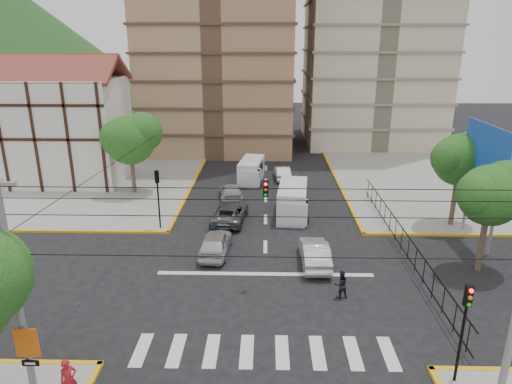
{
  "coord_description": "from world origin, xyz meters",
  "views": [
    {
      "loc": [
        0.01,
        -23.25,
        13.4
      ],
      "look_at": [
        -0.63,
        4.8,
        4.0
      ],
      "focal_mm": 32.0,
      "sensor_mm": 36.0,
      "label": 1
    }
  ],
  "objects_px": {
    "van_right_lane": "(293,202)",
    "car_silver_front_left": "(215,243)",
    "traffic_light_se": "(465,318)",
    "pedestrian_sw_corner": "(69,380)",
    "car_white_front_right": "(315,253)",
    "van_left_lane": "(251,172)",
    "traffic_light_nw": "(158,190)",
    "pedestrian_crosswalk": "(341,284)",
    "district_sign": "(28,349)"
  },
  "relations": [
    {
      "from": "car_silver_front_left",
      "to": "pedestrian_sw_corner",
      "type": "bearing_deg",
      "value": 74.99
    },
    {
      "from": "van_right_lane",
      "to": "district_sign",
      "type": "bearing_deg",
      "value": -113.03
    },
    {
      "from": "traffic_light_se",
      "to": "pedestrian_sw_corner",
      "type": "xyz_separation_m",
      "value": [
        -15.3,
        -1.36,
        -2.08
      ]
    },
    {
      "from": "traffic_light_se",
      "to": "pedestrian_crosswalk",
      "type": "xyz_separation_m",
      "value": [
        -3.68,
        6.48,
        -2.32
      ]
    },
    {
      "from": "van_left_lane",
      "to": "pedestrian_sw_corner",
      "type": "xyz_separation_m",
      "value": [
        -6.05,
        -28.93,
        -0.05
      ]
    },
    {
      "from": "district_sign",
      "to": "van_left_lane",
      "type": "bearing_deg",
      "value": 75.78
    },
    {
      "from": "car_white_front_right",
      "to": "pedestrian_crosswalk",
      "type": "height_order",
      "value": "pedestrian_crosswalk"
    },
    {
      "from": "traffic_light_nw",
      "to": "van_left_lane",
      "type": "height_order",
      "value": "traffic_light_nw"
    },
    {
      "from": "pedestrian_sw_corner",
      "to": "traffic_light_nw",
      "type": "bearing_deg",
      "value": 47.8
    },
    {
      "from": "pedestrian_sw_corner",
      "to": "pedestrian_crosswalk",
      "type": "xyz_separation_m",
      "value": [
        11.62,
        7.84,
        -0.23
      ]
    },
    {
      "from": "traffic_light_se",
      "to": "pedestrian_crosswalk",
      "type": "bearing_deg",
      "value": 119.59
    },
    {
      "from": "van_left_lane",
      "to": "car_white_front_right",
      "type": "height_order",
      "value": "van_left_lane"
    },
    {
      "from": "van_left_lane",
      "to": "pedestrian_sw_corner",
      "type": "relative_size",
      "value": 2.94
    },
    {
      "from": "traffic_light_nw",
      "to": "van_right_lane",
      "type": "relative_size",
      "value": 0.78
    },
    {
      "from": "traffic_light_se",
      "to": "pedestrian_sw_corner",
      "type": "relative_size",
      "value": 2.5
    },
    {
      "from": "van_right_lane",
      "to": "car_white_front_right",
      "type": "bearing_deg",
      "value": -77.63
    },
    {
      "from": "car_silver_front_left",
      "to": "pedestrian_crosswalk",
      "type": "xyz_separation_m",
      "value": [
        7.4,
        -5.23,
        0.03
      ]
    },
    {
      "from": "van_right_lane",
      "to": "car_white_front_right",
      "type": "xyz_separation_m",
      "value": [
        0.94,
        -8.12,
        -0.44
      ]
    },
    {
      "from": "car_white_front_right",
      "to": "pedestrian_crosswalk",
      "type": "xyz_separation_m",
      "value": [
        1.04,
        -3.88,
        0.03
      ]
    },
    {
      "from": "van_left_lane",
      "to": "car_white_front_right",
      "type": "bearing_deg",
      "value": -67.54
    },
    {
      "from": "traffic_light_se",
      "to": "pedestrian_sw_corner",
      "type": "distance_m",
      "value": 15.5
    },
    {
      "from": "van_left_lane",
      "to": "district_sign",
      "type": "bearing_deg",
      "value": -96.5
    },
    {
      "from": "car_white_front_right",
      "to": "van_left_lane",
      "type": "bearing_deg",
      "value": -76.39
    },
    {
      "from": "district_sign",
      "to": "pedestrian_sw_corner",
      "type": "height_order",
      "value": "district_sign"
    },
    {
      "from": "pedestrian_sw_corner",
      "to": "car_silver_front_left",
      "type": "bearing_deg",
      "value": 28.88
    },
    {
      "from": "pedestrian_crosswalk",
      "to": "van_left_lane",
      "type": "bearing_deg",
      "value": -89.79
    },
    {
      "from": "traffic_light_se",
      "to": "van_right_lane",
      "type": "relative_size",
      "value": 0.78
    },
    {
      "from": "van_left_lane",
      "to": "car_silver_front_left",
      "type": "xyz_separation_m",
      "value": [
        -1.83,
        -15.87,
        -0.32
      ]
    },
    {
      "from": "van_right_lane",
      "to": "van_left_lane",
      "type": "relative_size",
      "value": 1.1
    },
    {
      "from": "traffic_light_nw",
      "to": "pedestrian_crosswalk",
      "type": "xyz_separation_m",
      "value": [
        11.92,
        -9.12,
        -2.32
      ]
    },
    {
      "from": "car_silver_front_left",
      "to": "district_sign",
      "type": "bearing_deg",
      "value": 70.12
    },
    {
      "from": "van_left_lane",
      "to": "car_white_front_right",
      "type": "xyz_separation_m",
      "value": [
        4.53,
        -17.21,
        -0.32
      ]
    },
    {
      "from": "traffic_light_se",
      "to": "van_left_lane",
      "type": "xyz_separation_m",
      "value": [
        -9.25,
        27.57,
        -2.03
      ]
    },
    {
      "from": "district_sign",
      "to": "car_white_front_right",
      "type": "distance_m",
      "value": 16.83
    },
    {
      "from": "car_silver_front_left",
      "to": "van_left_lane",
      "type": "bearing_deg",
      "value": -93.66
    },
    {
      "from": "van_right_lane",
      "to": "car_white_front_right",
      "type": "distance_m",
      "value": 8.19
    },
    {
      "from": "pedestrian_sw_corner",
      "to": "district_sign",
      "type": "bearing_deg",
      "value": 140.33
    },
    {
      "from": "traffic_light_se",
      "to": "car_silver_front_left",
      "type": "distance_m",
      "value": 16.29
    },
    {
      "from": "car_silver_front_left",
      "to": "pedestrian_crosswalk",
      "type": "bearing_deg",
      "value": 147.66
    },
    {
      "from": "traffic_light_nw",
      "to": "van_right_lane",
      "type": "bearing_deg",
      "value": 16.18
    },
    {
      "from": "car_silver_front_left",
      "to": "car_white_front_right",
      "type": "xyz_separation_m",
      "value": [
        6.36,
        -1.35,
        -0.0
      ]
    },
    {
      "from": "traffic_light_se",
      "to": "van_right_lane",
      "type": "xyz_separation_m",
      "value": [
        -5.66,
        18.48,
        -1.91
      ]
    },
    {
      "from": "district_sign",
      "to": "van_left_lane",
      "type": "distance_m",
      "value": 29.96
    },
    {
      "from": "van_right_lane",
      "to": "car_silver_front_left",
      "type": "bearing_deg",
      "value": -122.89
    },
    {
      "from": "district_sign",
      "to": "van_right_lane",
      "type": "bearing_deg",
      "value": 61.23
    },
    {
      "from": "district_sign",
      "to": "traffic_light_se",
      "type": "bearing_deg",
      "value": 4.95
    },
    {
      "from": "car_silver_front_left",
      "to": "pedestrian_sw_corner",
      "type": "relative_size",
      "value": 2.56
    },
    {
      "from": "traffic_light_nw",
      "to": "pedestrian_crosswalk",
      "type": "height_order",
      "value": "traffic_light_nw"
    },
    {
      "from": "van_right_lane",
      "to": "pedestrian_crosswalk",
      "type": "bearing_deg",
      "value": -74.89
    },
    {
      "from": "van_right_lane",
      "to": "van_left_lane",
      "type": "distance_m",
      "value": 9.77
    }
  ]
}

